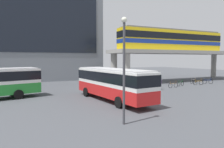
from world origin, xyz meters
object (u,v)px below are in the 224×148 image
object	(u,v)px
bicycle_black	(152,84)
bicycle_blue	(208,81)
bus_main	(112,81)
bicycle_silver	(193,81)
station_building	(21,31)
train	(173,40)
bicycle_orange	(198,83)
bicycle_brown	(173,85)
bicycle_green	(181,84)
pedestrian_at_kerb	(160,84)

from	to	relation	value
bicycle_black	bicycle_blue	bearing A→B (deg)	-5.98
bus_main	bicycle_silver	bearing A→B (deg)	21.64
station_building	train	distance (m)	29.93
bicycle_silver	bicycle_black	xyz separation A→B (m)	(-8.73, -0.25, 0.00)
bicycle_silver	bus_main	bearing A→B (deg)	-158.36
bicycle_silver	bicycle_blue	distance (m)	2.32
bicycle_orange	bicycle_blue	size ratio (longest dim) A/B	1.05
bus_main	bicycle_silver	xyz separation A→B (m)	(18.98, 7.53, -1.63)
bus_main	station_building	bearing A→B (deg)	104.35
bicycle_orange	bicycle_blue	xyz separation A→B (m)	(2.77, 0.49, 0.00)
bicycle_silver	bicycle_brown	bearing A→B (deg)	-158.32
station_building	bicycle_green	xyz separation A→B (m)	(21.59, -22.06, -9.49)
train	bicycle_orange	distance (m)	9.56
pedestrian_at_kerb	train	bearing A→B (deg)	41.00
train	bicycle_green	size ratio (longest dim) A/B	12.65
bicycle_silver	pedestrian_at_kerb	world-z (taller)	pedestrian_at_kerb
bicycle_blue	bicycle_black	bearing A→B (deg)	174.02
bicycle_silver	pedestrian_at_kerb	distance (m)	10.46
train	bicycle_black	world-z (taller)	train
bicycle_brown	bicycle_orange	xyz separation A→B (m)	(5.94, 0.87, 0.00)
pedestrian_at_kerb	bicycle_brown	bearing A→B (deg)	14.22
bicycle_brown	pedestrian_at_kerb	world-z (taller)	pedestrian_at_kerb
station_building	bicycle_blue	xyz separation A→B (m)	(27.98, -21.65, -9.49)
bus_main	bicycle_green	size ratio (longest dim) A/B	6.51
train	bicycle_silver	xyz separation A→B (m)	(0.88, -4.32, -7.30)
train	bicycle_green	world-z (taller)	train
station_building	bicycle_black	size ratio (longest dim) A/B	16.67
pedestrian_at_kerb	bicycle_black	bearing A→B (deg)	70.73
bicycle_silver	bicycle_blue	xyz separation A→B (m)	(1.88, -1.36, 0.00)
bicycle_orange	station_building	bearing A→B (deg)	138.70
bicycle_silver	bicycle_brown	size ratio (longest dim) A/B	0.98
station_building	bicycle_brown	world-z (taller)	station_building
station_building	bicycle_green	distance (m)	32.29
bicycle_black	bicycle_silver	bearing A→B (deg)	1.64
bicycle_green	pedestrian_at_kerb	xyz separation A→B (m)	(-5.35, -1.71, 0.38)
bicycle_silver	pedestrian_at_kerb	xyz separation A→B (m)	(-9.86, -3.48, 0.38)
train	station_building	bearing A→B (deg)	147.64
bicycle_orange	bicycle_brown	bearing A→B (deg)	-171.70
station_building	train	world-z (taller)	station_building
train	bicycle_green	xyz separation A→B (m)	(-3.63, -6.09, -7.30)
bicycle_black	bicycle_orange	world-z (taller)	same
train	bicycle_blue	bearing A→B (deg)	-64.06
bicycle_brown	train	bearing A→B (deg)	49.76
bicycle_green	station_building	bearing A→B (deg)	134.38
train	bicycle_brown	distance (m)	11.76
bus_main	pedestrian_at_kerb	bearing A→B (deg)	23.93
bicycle_black	bicycle_green	bearing A→B (deg)	-19.83
bicycle_green	bicycle_silver	bearing A→B (deg)	21.42
bicycle_orange	pedestrian_at_kerb	bearing A→B (deg)	-169.68
bicycle_blue	bicycle_brown	bearing A→B (deg)	-171.15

